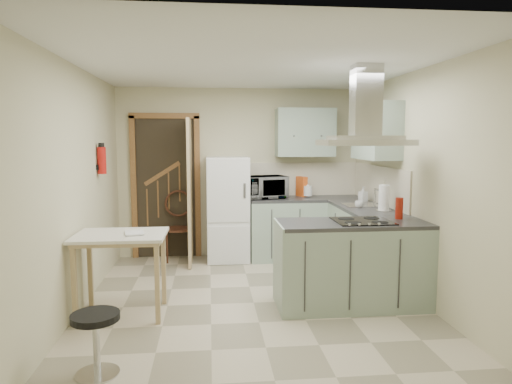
{
  "coord_description": "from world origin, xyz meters",
  "views": [
    {
      "loc": [
        -0.46,
        -4.72,
        1.76
      ],
      "look_at": [
        0.07,
        0.45,
        1.15
      ],
      "focal_mm": 32.0,
      "sensor_mm": 36.0,
      "label": 1
    }
  ],
  "objects": [
    {
      "name": "peninsula",
      "position": [
        1.02,
        -0.18,
        0.45
      ],
      "size": [
        1.55,
        0.65,
        0.9
      ],
      "primitive_type": "cube",
      "color": "#9EB2A0",
      "rests_on": "floor"
    },
    {
      "name": "fridge",
      "position": [
        -0.2,
        1.8,
        0.75
      ],
      "size": [
        0.6,
        0.6,
        1.5
      ],
      "primitive_type": "cube",
      "color": "white",
      "rests_on": "floor"
    },
    {
      "name": "wall_cabinet_back",
      "position": [
        0.95,
        1.93,
        1.85
      ],
      "size": [
        0.85,
        0.35,
        0.7
      ],
      "primitive_type": "cube",
      "color": "#9EB2A0",
      "rests_on": "back_wall"
    },
    {
      "name": "drop_leaf_table",
      "position": [
        -1.34,
        -0.19,
        0.41
      ],
      "size": [
        0.89,
        0.67,
        0.83
      ],
      "primitive_type": "cube",
      "rotation": [
        0.0,
        0.0,
        -0.01
      ],
      "color": "tan",
      "rests_on": "floor"
    },
    {
      "name": "cereal_box",
      "position": [
        0.91,
        1.95,
        1.05
      ],
      "size": [
        0.15,
        0.21,
        0.3
      ],
      "primitive_type": "cube",
      "rotation": [
        0.0,
        0.0,
        0.4
      ],
      "color": "#E3571A",
      "rests_on": "counter_back"
    },
    {
      "name": "left_wall",
      "position": [
        -1.8,
        0.0,
        1.25
      ],
      "size": [
        0.0,
        4.2,
        4.2
      ],
      "primitive_type": "plane",
      "rotation": [
        1.57,
        0.0,
        1.57
      ],
      "color": "beige",
      "rests_on": "floor"
    },
    {
      "name": "wall_cabinet_right",
      "position": [
        1.62,
        0.85,
        1.85
      ],
      "size": [
        0.35,
        0.9,
        0.7
      ],
      "primitive_type": "cube",
      "color": "#9EB2A0",
      "rests_on": "right_wall"
    },
    {
      "name": "ceiling",
      "position": [
        0.0,
        0.0,
        2.5
      ],
      "size": [
        4.2,
        4.2,
        0.0
      ],
      "primitive_type": "plane",
      "rotation": [
        3.14,
        0.0,
        0.0
      ],
      "color": "silver",
      "rests_on": "back_wall"
    },
    {
      "name": "kettle",
      "position": [
        0.99,
        1.86,
        0.99
      ],
      "size": [
        0.15,
        0.15,
        0.19
      ],
      "primitive_type": "cylinder",
      "rotation": [
        0.0,
        0.0,
        -0.21
      ],
      "color": "white",
      "rests_on": "counter_back"
    },
    {
      "name": "cup",
      "position": [
        1.41,
        0.76,
        0.94
      ],
      "size": [
        0.12,
        0.12,
        0.08
      ],
      "primitive_type": "imported",
      "rotation": [
        0.0,
        0.0,
        0.16
      ],
      "color": "silver",
      "rests_on": "counter_right"
    },
    {
      "name": "soap_bottle",
      "position": [
        1.63,
        1.29,
        1.0
      ],
      "size": [
        0.12,
        0.12,
        0.21
      ],
      "primitive_type": "imported",
      "rotation": [
        0.0,
        0.0,
        0.35
      ],
      "color": "#B1B0BC",
      "rests_on": "counter_right"
    },
    {
      "name": "fire_extinguisher",
      "position": [
        -1.74,
        0.9,
        1.5
      ],
      "size": [
        0.1,
        0.1,
        0.32
      ],
      "primitive_type": "cylinder",
      "color": "#B2140F",
      "rests_on": "left_wall"
    },
    {
      "name": "red_bottle",
      "position": [
        1.57,
        -0.06,
        1.01
      ],
      "size": [
        0.1,
        0.1,
        0.23
      ],
      "primitive_type": "cylinder",
      "rotation": [
        0.0,
        0.0,
        -0.29
      ],
      "color": "#AB1E0E",
      "rests_on": "peninsula"
    },
    {
      "name": "counter_back",
      "position": [
        0.66,
        1.8,
        0.45
      ],
      "size": [
        1.08,
        0.6,
        0.9
      ],
      "primitive_type": "cube",
      "color": "#9EB2A0",
      "rests_on": "floor"
    },
    {
      "name": "paper_towel",
      "position": [
        1.61,
        0.48,
        1.06
      ],
      "size": [
        0.16,
        0.16,
        0.32
      ],
      "primitive_type": "cylinder",
      "rotation": [
        0.0,
        0.0,
        0.32
      ],
      "color": "white",
      "rests_on": "counter_right"
    },
    {
      "name": "hob",
      "position": [
        1.12,
        -0.18,
        0.91
      ],
      "size": [
        0.58,
        0.5,
        0.01
      ],
      "primitive_type": "cube",
      "color": "black",
      "rests_on": "peninsula"
    },
    {
      "name": "back_wall",
      "position": [
        0.0,
        2.1,
        1.25
      ],
      "size": [
        3.6,
        0.0,
        3.6
      ],
      "primitive_type": "plane",
      "rotation": [
        1.57,
        0.0,
        0.0
      ],
      "color": "beige",
      "rests_on": "floor"
    },
    {
      "name": "microwave",
      "position": [
        0.34,
        1.79,
        1.06
      ],
      "size": [
        0.67,
        0.53,
        0.32
      ],
      "primitive_type": "imported",
      "rotation": [
        0.0,
        0.0,
        0.26
      ],
      "color": "black",
      "rests_on": "counter_back"
    },
    {
      "name": "doorway",
      "position": [
        -1.1,
        2.07,
        1.05
      ],
      "size": [
        1.1,
        0.12,
        2.1
      ],
      "primitive_type": "cube",
      "color": "brown",
      "rests_on": "floor"
    },
    {
      "name": "extractor_hood",
      "position": [
        1.12,
        -0.18,
        1.72
      ],
      "size": [
        0.9,
        0.55,
        0.1
      ],
      "primitive_type": "cube",
      "color": "silver",
      "rests_on": "ceiling"
    },
    {
      "name": "stool",
      "position": [
        -1.31,
        -1.38,
        0.24
      ],
      "size": [
        0.46,
        0.46,
        0.48
      ],
      "primitive_type": "cylinder",
      "rotation": [
        0.0,
        0.0,
        0.38
      ],
      "color": "black",
      "rests_on": "floor"
    },
    {
      "name": "right_wall",
      "position": [
        1.8,
        0.0,
        1.25
      ],
      "size": [
        0.0,
        4.2,
        4.2
      ],
      "primitive_type": "plane",
      "rotation": [
        1.57,
        0.0,
        -1.57
      ],
      "color": "beige",
      "rests_on": "floor"
    },
    {
      "name": "floor",
      "position": [
        0.0,
        0.0,
        0.0
      ],
      "size": [
        4.2,
        4.2,
        0.0
      ],
      "primitive_type": "plane",
      "color": "#BDAF93",
      "rests_on": "ground"
    },
    {
      "name": "splashback",
      "position": [
        0.96,
        2.09,
        1.15
      ],
      "size": [
        1.68,
        0.02,
        0.5
      ],
      "primitive_type": "cube",
      "color": "beige",
      "rests_on": "counter_back"
    },
    {
      "name": "bentwood_chair",
      "position": [
        -0.92,
        1.86,
        0.46
      ],
      "size": [
        0.44,
        0.44,
        0.91
      ],
      "primitive_type": "cube",
      "rotation": [
        0.0,
        0.0,
        0.09
      ],
      "color": "#52361B",
      "rests_on": "floor"
    },
    {
      "name": "book",
      "position": [
        -1.29,
        -0.24,
        0.88
      ],
      "size": [
        0.22,
        0.27,
        0.11
      ],
      "primitive_type": "imported",
      "rotation": [
        0.0,
        0.0,
        0.22
      ],
      "color": "brown",
      "rests_on": "drop_leaf_table"
    },
    {
      "name": "sink",
      "position": [
        1.5,
        0.95,
        0.91
      ],
      "size": [
        0.45,
        0.4,
        0.01
      ],
      "primitive_type": "cube",
      "color": "silver",
      "rests_on": "counter_right"
    },
    {
      "name": "counter_right",
      "position": [
        1.5,
        1.12,
        0.45
      ],
      "size": [
        0.6,
        1.95,
        0.9
      ],
      "primitive_type": "cube",
      "color": "#9EB2A0",
      "rests_on": "floor"
    }
  ]
}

